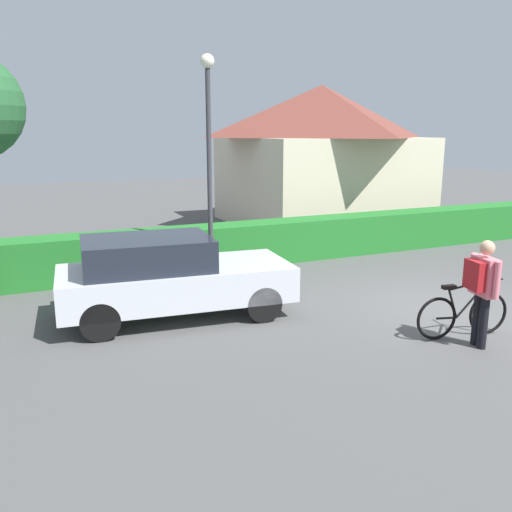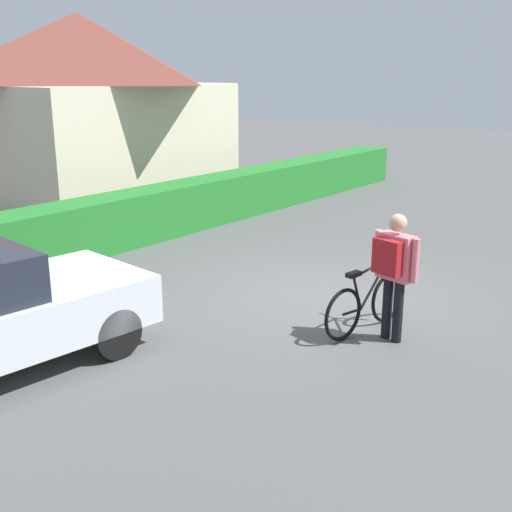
# 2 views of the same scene
# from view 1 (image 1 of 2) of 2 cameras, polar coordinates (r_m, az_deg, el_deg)

# --- Properties ---
(ground_plane) EXTENTS (60.00, 60.00, 0.00)m
(ground_plane) POSITION_cam_1_polar(r_m,az_deg,el_deg) (10.78, 19.65, -5.40)
(ground_plane) COLOR #4D4D4D
(hedge_row) EXTENTS (21.08, 0.90, 1.03)m
(hedge_row) POSITION_cam_1_polar(r_m,az_deg,el_deg) (14.44, 6.39, 1.97)
(hedge_row) COLOR #227127
(hedge_row) RESTS_ON ground
(house_distant) EXTENTS (6.22, 6.12, 4.82)m
(house_distant) POSITION_cam_1_polar(r_m,az_deg,el_deg) (19.59, 6.81, 10.62)
(house_distant) COLOR beige
(house_distant) RESTS_ON ground
(parked_car_near) EXTENTS (4.20, 2.09, 1.48)m
(parked_car_near) POSITION_cam_1_polar(r_m,az_deg,el_deg) (9.70, -9.23, -2.04)
(parked_car_near) COLOR silver
(parked_car_near) RESTS_ON ground
(bicycle) EXTENTS (1.66, 0.50, 1.02)m
(bicycle) POSITION_cam_1_polar(r_m,az_deg,el_deg) (9.40, 21.00, -5.70)
(bicycle) COLOR black
(bicycle) RESTS_ON ground
(person_rider) EXTENTS (0.42, 0.66, 1.68)m
(person_rider) POSITION_cam_1_polar(r_m,az_deg,el_deg) (8.88, 22.73, -2.66)
(person_rider) COLOR black
(person_rider) RESTS_ON ground
(street_lamp) EXTENTS (0.28, 0.28, 4.74)m
(street_lamp) POSITION_cam_1_polar(r_m,az_deg,el_deg) (11.14, -4.99, 11.69)
(street_lamp) COLOR #38383D
(street_lamp) RESTS_ON ground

